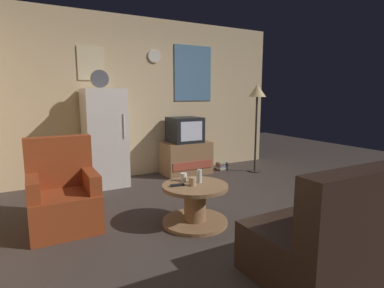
{
  "coord_description": "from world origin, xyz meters",
  "views": [
    {
      "loc": [
        -1.85,
        -2.68,
        1.41
      ],
      "look_at": [
        0.1,
        0.9,
        0.75
      ],
      "focal_mm": 28.59,
      "sensor_mm": 36.0,
      "label": 1
    }
  ],
  "objects_px": {
    "remote_control": "(177,185)",
    "mug_ceramic_tan": "(193,182)",
    "couch": "(354,231)",
    "crt_tv": "(185,130)",
    "coffee_table": "(195,204)",
    "standing_lamp": "(257,98)",
    "tv_stand": "(186,158)",
    "armchair": "(63,196)",
    "fridge": "(105,138)",
    "wine_glass": "(199,176)",
    "mug_ceramic_white": "(184,177)",
    "book_stack": "(222,166)"
  },
  "relations": [
    {
      "from": "wine_glass",
      "to": "remote_control",
      "type": "xyz_separation_m",
      "value": [
        -0.27,
        0.0,
        -0.06
      ]
    },
    {
      "from": "tv_stand",
      "to": "book_stack",
      "type": "relative_size",
      "value": 3.82
    },
    {
      "from": "crt_tv",
      "to": "coffee_table",
      "type": "relative_size",
      "value": 0.75
    },
    {
      "from": "couch",
      "to": "standing_lamp",
      "type": "bearing_deg",
      "value": 64.29
    },
    {
      "from": "crt_tv",
      "to": "coffee_table",
      "type": "bearing_deg",
      "value": -114.32
    },
    {
      "from": "fridge",
      "to": "mug_ceramic_tan",
      "type": "xyz_separation_m",
      "value": [
        0.48,
        -1.96,
        -0.27
      ]
    },
    {
      "from": "fridge",
      "to": "remote_control",
      "type": "bearing_deg",
      "value": -80.33
    },
    {
      "from": "mug_ceramic_tan",
      "to": "armchair",
      "type": "relative_size",
      "value": 0.09
    },
    {
      "from": "fridge",
      "to": "crt_tv",
      "type": "xyz_separation_m",
      "value": [
        1.41,
        0.03,
        0.04
      ]
    },
    {
      "from": "mug_ceramic_tan",
      "to": "couch",
      "type": "xyz_separation_m",
      "value": [
        0.76,
        -1.36,
        -0.18
      ]
    },
    {
      "from": "tv_stand",
      "to": "fridge",
      "type": "bearing_deg",
      "value": -178.93
    },
    {
      "from": "remote_control",
      "to": "mug_ceramic_tan",
      "type": "bearing_deg",
      "value": -15.97
    },
    {
      "from": "remote_control",
      "to": "couch",
      "type": "bearing_deg",
      "value": -50.82
    },
    {
      "from": "tv_stand",
      "to": "standing_lamp",
      "type": "height_order",
      "value": "standing_lamp"
    },
    {
      "from": "fridge",
      "to": "book_stack",
      "type": "xyz_separation_m",
      "value": [
        2.16,
        -0.06,
        -0.68
      ]
    },
    {
      "from": "crt_tv",
      "to": "remote_control",
      "type": "height_order",
      "value": "crt_tv"
    },
    {
      "from": "tv_stand",
      "to": "remote_control",
      "type": "relative_size",
      "value": 5.6
    },
    {
      "from": "coffee_table",
      "to": "mug_ceramic_tan",
      "type": "xyz_separation_m",
      "value": [
        -0.04,
        -0.02,
        0.27
      ]
    },
    {
      "from": "wine_glass",
      "to": "remote_control",
      "type": "height_order",
      "value": "wine_glass"
    },
    {
      "from": "coffee_table",
      "to": "mug_ceramic_tan",
      "type": "bearing_deg",
      "value": -158.2
    },
    {
      "from": "armchair",
      "to": "couch",
      "type": "distance_m",
      "value": 2.81
    },
    {
      "from": "tv_stand",
      "to": "armchair",
      "type": "xyz_separation_m",
      "value": [
        -2.19,
        -1.37,
        0.05
      ]
    },
    {
      "from": "coffee_table",
      "to": "mug_ceramic_white",
      "type": "bearing_deg",
      "value": 102.74
    },
    {
      "from": "couch",
      "to": "mug_ceramic_tan",
      "type": "bearing_deg",
      "value": 119.15
    },
    {
      "from": "crt_tv",
      "to": "coffee_table",
      "type": "distance_m",
      "value": 2.24
    },
    {
      "from": "couch",
      "to": "book_stack",
      "type": "relative_size",
      "value": 7.73
    },
    {
      "from": "mug_ceramic_white",
      "to": "mug_ceramic_tan",
      "type": "xyz_separation_m",
      "value": [
        0.0,
        -0.21,
        0.0
      ]
    },
    {
      "from": "crt_tv",
      "to": "couch",
      "type": "relative_size",
      "value": 0.32
    },
    {
      "from": "crt_tv",
      "to": "wine_glass",
      "type": "distance_m",
      "value": 2.11
    },
    {
      "from": "fridge",
      "to": "wine_glass",
      "type": "distance_m",
      "value": 2.01
    },
    {
      "from": "fridge",
      "to": "remote_control",
      "type": "xyz_separation_m",
      "value": [
        0.32,
        -1.9,
        -0.3
      ]
    },
    {
      "from": "standing_lamp",
      "to": "remote_control",
      "type": "bearing_deg",
      "value": -147.74
    },
    {
      "from": "mug_ceramic_white",
      "to": "remote_control",
      "type": "relative_size",
      "value": 0.6
    },
    {
      "from": "crt_tv",
      "to": "armchair",
      "type": "bearing_deg",
      "value": -147.67
    },
    {
      "from": "wine_glass",
      "to": "mug_ceramic_tan",
      "type": "xyz_separation_m",
      "value": [
        -0.12,
        -0.06,
        -0.03
      ]
    },
    {
      "from": "coffee_table",
      "to": "armchair",
      "type": "height_order",
      "value": "armchair"
    },
    {
      "from": "wine_glass",
      "to": "armchair",
      "type": "bearing_deg",
      "value": 157.77
    },
    {
      "from": "standing_lamp",
      "to": "armchair",
      "type": "height_order",
      "value": "standing_lamp"
    },
    {
      "from": "remote_control",
      "to": "book_stack",
      "type": "distance_m",
      "value": 2.62
    },
    {
      "from": "fridge",
      "to": "coffee_table",
      "type": "relative_size",
      "value": 2.46
    },
    {
      "from": "fridge",
      "to": "coffee_table",
      "type": "bearing_deg",
      "value": -75.16
    },
    {
      "from": "fridge",
      "to": "mug_ceramic_white",
      "type": "distance_m",
      "value": 1.84
    },
    {
      "from": "remote_control",
      "to": "couch",
      "type": "distance_m",
      "value": 1.7
    },
    {
      "from": "coffee_table",
      "to": "book_stack",
      "type": "height_order",
      "value": "coffee_table"
    },
    {
      "from": "coffee_table",
      "to": "mug_ceramic_white",
      "type": "xyz_separation_m",
      "value": [
        -0.04,
        0.19,
        0.27
      ]
    },
    {
      "from": "mug_ceramic_white",
      "to": "mug_ceramic_tan",
      "type": "relative_size",
      "value": 1.0
    },
    {
      "from": "standing_lamp",
      "to": "wine_glass",
      "type": "relative_size",
      "value": 10.6
    },
    {
      "from": "tv_stand",
      "to": "coffee_table",
      "type": "distance_m",
      "value": 2.18
    },
    {
      "from": "mug_ceramic_tan",
      "to": "book_stack",
      "type": "distance_m",
      "value": 2.57
    },
    {
      "from": "standing_lamp",
      "to": "wine_glass",
      "type": "xyz_separation_m",
      "value": [
        -2.02,
        -1.45,
        -0.84
      ]
    }
  ]
}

